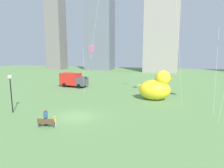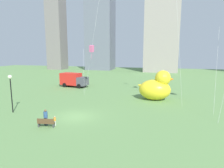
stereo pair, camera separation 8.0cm
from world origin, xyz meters
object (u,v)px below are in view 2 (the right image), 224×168
park_bench (46,123)px  lamppost (10,84)px  box_truck (74,80)px  giant_inflatable_duck (156,87)px  person_adult (46,116)px  person_child (55,120)px  kite_pink (92,49)px

park_bench → lamppost: 7.87m
box_truck → park_bench: bearing=-70.7°
giant_inflatable_duck → park_bench: bearing=-124.9°
park_bench → person_adult: person_adult is taller
person_child → giant_inflatable_duck: giant_inflatable_duck is taller
park_bench → kite_pink: (-1.21, 15.70, 7.23)m
person_adult → box_truck: bearing=108.8°
person_adult → giant_inflatable_duck: size_ratio=0.30×
person_adult → park_bench: bearing=-55.7°
kite_pink → park_bench: bearing=-85.6°
person_child → park_bench: bearing=-131.4°
park_bench → box_truck: (-7.25, 20.76, 0.96)m
park_bench → lamppost: (-6.59, 3.05, 3.04)m
person_child → giant_inflatable_duck: size_ratio=0.18×
person_adult → box_truck: box_truck is taller
park_bench → person_adult: 0.75m
park_bench → person_child: 0.86m
person_adult → person_child: 1.00m
kite_pink → person_child: bearing=-83.3°
box_truck → giant_inflatable_duck: bearing=-21.9°
lamppost → giant_inflatable_duck: bearing=33.7°
person_child → box_truck: (-7.82, 20.12, 0.91)m
park_bench → giant_inflatable_duck: giant_inflatable_duck is taller
person_child → kite_pink: kite_pink is taller
person_child → giant_inflatable_duck: (9.16, 13.30, 1.39)m
giant_inflatable_duck → lamppost: lamppost is taller
park_bench → person_child: person_child is taller
kite_pink → person_adult: bearing=-86.8°
park_bench → box_truck: 22.02m
park_bench → person_child: size_ratio=1.74×
park_bench → person_child: (0.57, 0.64, 0.06)m
park_bench → kite_pink: bearing=94.4°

